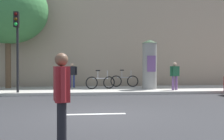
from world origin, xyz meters
TOP-DOWN VIEW (x-y plane):
  - ground_plane at (0.00, 0.00)m, footprint 80.00×80.00m
  - sidewalk_curb at (0.00, 7.00)m, footprint 36.00×4.00m
  - lane_markings at (0.00, 0.00)m, footprint 25.80×0.16m
  - building_backdrop at (0.00, 12.00)m, footprint 36.00×5.00m
  - traffic_light at (-3.66, 5.24)m, footprint 0.24×0.45m
  - poster_column at (3.39, 6.65)m, footprint 0.90×0.90m
  - street_tree at (-4.91, 8.08)m, footprint 4.74×4.74m
  - pedestrian_tallest at (-0.75, -3.24)m, footprint 0.33×0.64m
  - pedestrian_with_backpack at (4.59, 5.81)m, footprint 0.61×0.43m
  - pedestrian_in_light_jacket at (-1.12, 8.12)m, footprint 0.62×0.34m
  - bicycle_leaning at (0.56, 6.92)m, footprint 1.73×0.50m
  - bicycle_upright at (2.16, 8.20)m, footprint 1.75×0.36m

SIDE VIEW (x-z plane):
  - ground_plane at x=0.00m, z-range 0.00..0.00m
  - lane_markings at x=0.00m, z-range 0.00..0.01m
  - sidewalk_curb at x=0.00m, z-range 0.00..0.15m
  - bicycle_leaning at x=0.56m, z-range -0.01..1.08m
  - bicycle_upright at x=2.16m, z-range -0.01..1.08m
  - pedestrian_tallest at x=-0.75m, z-range 0.15..1.84m
  - pedestrian_in_light_jacket at x=-1.12m, z-range 0.28..1.79m
  - pedestrian_with_backpack at x=4.59m, z-range 0.28..1.80m
  - poster_column at x=3.39m, z-range 0.17..3.01m
  - traffic_light at x=-3.66m, z-range 0.86..4.83m
  - building_backdrop at x=0.00m, z-range 0.00..9.02m
  - street_tree at x=-4.91m, z-range 1.47..8.16m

